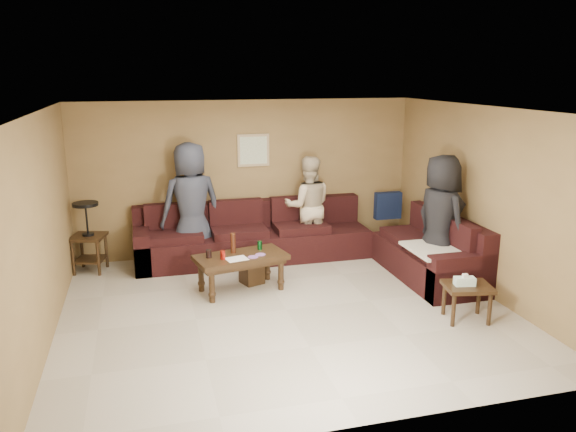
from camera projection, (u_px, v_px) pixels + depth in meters
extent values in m
plane|color=#B0A895|center=(286.00, 310.00, 7.11)|extent=(5.50, 5.50, 0.00)
cube|color=beige|center=(286.00, 114.00, 6.50)|extent=(5.50, 5.00, 0.10)
cube|color=olive|center=(247.00, 178.00, 9.14)|extent=(5.50, 0.10, 2.50)
cube|color=olive|center=(365.00, 289.00, 4.46)|extent=(5.50, 0.10, 2.50)
cube|color=olive|center=(42.00, 230.00, 6.12)|extent=(0.10, 5.00, 2.50)
cube|color=olive|center=(485.00, 201.00, 7.48)|extent=(0.10, 5.00, 2.50)
cube|color=black|center=(254.00, 246.00, 8.98)|extent=(3.70, 0.90, 0.45)
cube|color=black|center=(249.00, 214.00, 9.17)|extent=(3.70, 0.24, 0.45)
cube|color=black|center=(142.00, 249.00, 8.53)|extent=(0.24, 0.90, 0.63)
cube|color=black|center=(428.00, 263.00, 8.19)|extent=(0.90, 2.00, 0.45)
cube|color=black|center=(450.00, 231.00, 8.15)|extent=(0.24, 2.00, 0.45)
cube|color=black|center=(461.00, 277.00, 7.34)|extent=(0.90, 0.24, 0.63)
cube|color=#111935|center=(388.00, 205.00, 9.41)|extent=(0.45, 0.14, 0.45)
cube|color=beige|center=(446.00, 248.00, 7.68)|extent=(1.00, 0.85, 0.04)
cube|color=#321F10|center=(241.00, 257.00, 7.63)|extent=(1.32, 0.85, 0.07)
cube|color=#321F10|center=(241.00, 262.00, 7.65)|extent=(1.22, 0.75, 0.06)
cylinder|color=#321F10|center=(212.00, 286.00, 7.28)|extent=(0.08, 0.08, 0.44)
cylinder|color=#321F10|center=(281.00, 274.00, 7.72)|extent=(0.08, 0.08, 0.44)
cylinder|color=#321F10|center=(201.00, 276.00, 7.67)|extent=(0.08, 0.08, 0.44)
cylinder|color=#321F10|center=(267.00, 265.00, 8.10)|extent=(0.08, 0.08, 0.44)
cylinder|color=red|center=(223.00, 255.00, 7.44)|extent=(0.07, 0.07, 0.12)
cylinder|color=#126928|center=(260.00, 245.00, 7.85)|extent=(0.07, 0.07, 0.12)
cylinder|color=#34170B|center=(233.00, 243.00, 7.68)|extent=(0.07, 0.07, 0.28)
cylinder|color=black|center=(209.00, 254.00, 7.50)|extent=(0.08, 0.08, 0.11)
cube|color=white|center=(237.00, 259.00, 7.46)|extent=(0.32, 0.27, 0.00)
cylinder|color=#D24A7C|center=(253.00, 257.00, 7.53)|extent=(0.14, 0.14, 0.01)
cylinder|color=#D24A7C|center=(260.00, 255.00, 7.63)|extent=(0.14, 0.14, 0.01)
cube|color=#321F10|center=(88.00, 237.00, 8.36)|extent=(0.57, 0.57, 0.05)
cube|color=#321F10|center=(90.00, 259.00, 8.45)|extent=(0.50, 0.50, 0.03)
cylinder|color=#321F10|center=(73.00, 258.00, 8.24)|extent=(0.05, 0.05, 0.54)
cylinder|color=#321F10|center=(98.00, 258.00, 8.24)|extent=(0.05, 0.05, 0.54)
cylinder|color=#321F10|center=(82.00, 250.00, 8.61)|extent=(0.05, 0.05, 0.54)
cylinder|color=#321F10|center=(106.00, 250.00, 8.61)|extent=(0.05, 0.05, 0.54)
cylinder|color=black|center=(88.00, 234.00, 8.35)|extent=(0.17, 0.17, 0.03)
cylinder|color=black|center=(87.00, 219.00, 8.29)|extent=(0.03, 0.03, 0.45)
cylinder|color=black|center=(85.00, 204.00, 8.23)|extent=(0.37, 0.37, 0.05)
cube|color=#321F10|center=(468.00, 287.00, 6.72)|extent=(0.62, 0.54, 0.05)
cylinder|color=#321F10|center=(454.00, 309.00, 6.60)|extent=(0.05, 0.05, 0.43)
cylinder|color=#321F10|center=(490.00, 309.00, 6.62)|extent=(0.05, 0.05, 0.43)
cylinder|color=#321F10|center=(444.00, 298.00, 6.92)|extent=(0.05, 0.05, 0.43)
cylinder|color=#321F10|center=(479.00, 297.00, 6.95)|extent=(0.05, 0.05, 0.43)
cube|color=white|center=(465.00, 281.00, 6.69)|extent=(0.26, 0.16, 0.10)
cube|color=white|center=(465.00, 276.00, 6.67)|extent=(0.06, 0.04, 0.05)
cube|color=#321F10|center=(252.00, 272.00, 7.98)|extent=(0.35, 0.35, 0.33)
cube|color=tan|center=(253.00, 150.00, 9.04)|extent=(0.52, 0.03, 0.52)
cube|color=silver|center=(253.00, 150.00, 9.02)|extent=(0.44, 0.01, 0.44)
imported|color=#2B2F3C|center=(191.00, 205.00, 8.57)|extent=(1.05, 0.81, 1.92)
imported|color=beige|center=(308.00, 206.00, 9.09)|extent=(0.88, 0.73, 1.63)
imported|color=black|center=(440.00, 220.00, 7.85)|extent=(0.75, 1.00, 1.84)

